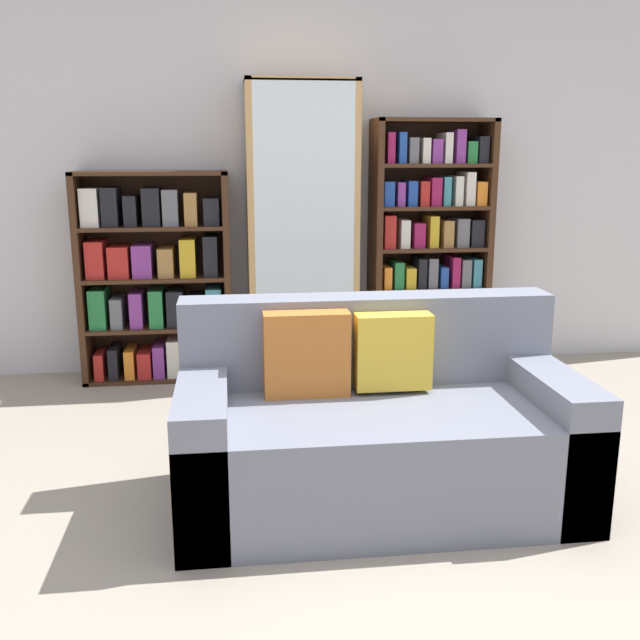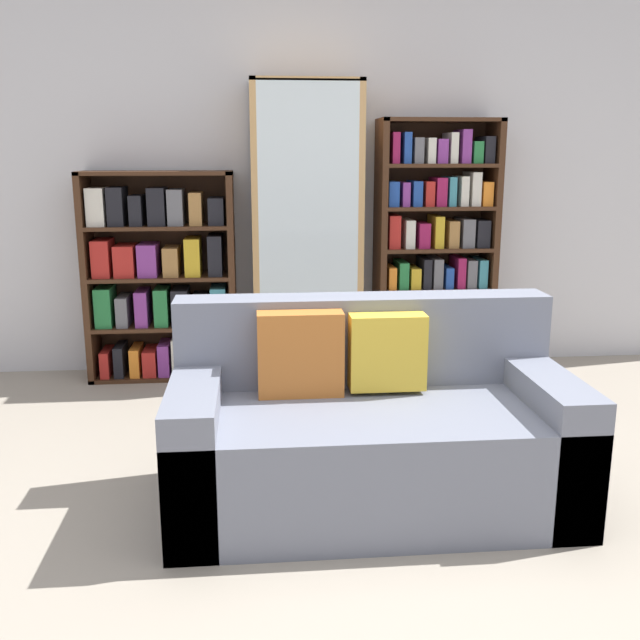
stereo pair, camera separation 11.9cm
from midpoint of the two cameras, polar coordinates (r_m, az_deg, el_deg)
The scene contains 7 objects.
ground_plane at distance 2.75m, azimuth 7.38°, elevation -18.70°, with size 16.00×16.00×0.00m, color gray.
wall_back at distance 4.86m, azimuth 1.18°, elevation 12.06°, with size 6.17×0.06×2.70m.
couch at distance 3.04m, azimuth 5.14°, elevation -8.96°, with size 1.64×0.81×0.84m.
bookshelf_left at distance 4.72m, azimuth -11.87°, elevation 3.17°, with size 0.95×0.32×1.34m.
display_cabinet at distance 4.65m, azimuth -0.36°, elevation 6.90°, with size 0.70×0.36×1.89m.
bookshelf_right at distance 4.83m, azimuth 9.90°, elevation 5.44°, with size 0.78×0.32×1.66m.
wine_bottle at distance 4.16m, azimuth 9.84°, elevation -5.30°, with size 0.08×0.08×0.34m.
Camera 2 is at (-0.49, -2.28, 1.45)m, focal length 40.00 mm.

